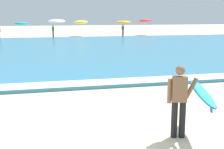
% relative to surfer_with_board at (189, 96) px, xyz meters
% --- Properties ---
extents(ground_plane, '(160.00, 160.00, 0.00)m').
position_rel_surfer_with_board_xyz_m(ground_plane, '(-2.70, 0.07, -1.03)').
color(ground_plane, beige).
extents(sea, '(120.00, 28.00, 0.14)m').
position_rel_surfer_with_board_xyz_m(sea, '(-2.70, 19.30, -0.96)').
color(sea, teal).
rests_on(sea, ground).
extents(surf_foam, '(120.00, 1.17, 0.01)m').
position_rel_surfer_with_board_xyz_m(surf_foam, '(-2.70, 5.90, -0.88)').
color(surf_foam, white).
rests_on(surf_foam, sea).
extents(surfer_with_board, '(1.28, 2.53, 1.73)m').
position_rel_surfer_with_board_xyz_m(surfer_with_board, '(0.00, 0.00, 0.00)').
color(surfer_with_board, black).
rests_on(surfer_with_board, ground).
extents(beach_umbrella_2, '(1.81, 1.83, 2.03)m').
position_rel_surfer_with_board_xyz_m(beach_umbrella_2, '(-5.10, 35.28, 0.73)').
color(beach_umbrella_2, beige).
rests_on(beach_umbrella_2, ground).
extents(beach_umbrella_3, '(2.19, 2.22, 2.39)m').
position_rel_surfer_with_board_xyz_m(beach_umbrella_3, '(-0.68, 34.83, 1.05)').
color(beach_umbrella_3, beige).
rests_on(beach_umbrella_3, ground).
extents(beach_umbrella_4, '(1.92, 1.93, 2.17)m').
position_rel_surfer_with_board_xyz_m(beach_umbrella_4, '(2.74, 36.77, 0.87)').
color(beach_umbrella_4, beige).
rests_on(beach_umbrella_4, ground).
extents(beach_umbrella_5, '(1.95, 1.97, 2.15)m').
position_rel_surfer_with_board_xyz_m(beach_umbrella_5, '(8.31, 34.82, 0.87)').
color(beach_umbrella_5, beige).
rests_on(beach_umbrella_5, ground).
extents(beach_umbrella_6, '(1.96, 1.98, 2.28)m').
position_rel_surfer_with_board_xyz_m(beach_umbrella_6, '(12.22, 37.14, 1.01)').
color(beach_umbrella_6, beige).
rests_on(beach_umbrella_6, ground).
extents(beachgoer_near_row_left, '(0.32, 0.20, 1.58)m').
position_rel_surfer_with_board_xyz_m(beachgoer_near_row_left, '(-1.22, 34.51, -0.18)').
color(beachgoer_near_row_left, '#383842').
rests_on(beachgoer_near_row_left, ground).
extents(beachgoer_near_row_right, '(0.32, 0.20, 1.58)m').
position_rel_surfer_with_board_xyz_m(beachgoer_near_row_right, '(8.18, 34.87, -0.18)').
color(beachgoer_near_row_right, '#383842').
rests_on(beachgoer_near_row_right, ground).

